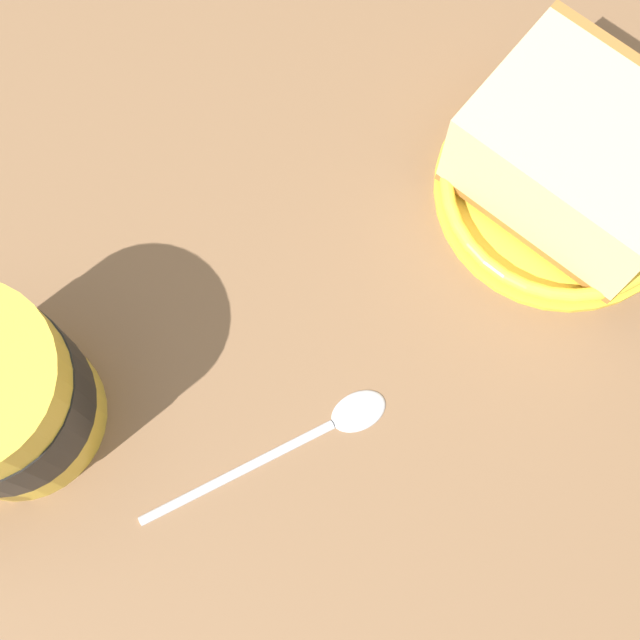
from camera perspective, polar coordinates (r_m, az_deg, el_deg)
The scene contains 4 objects.
ground_plane at distance 51.54cm, azimuth 2.72°, elevation 3.30°, with size 117.32×117.32×3.33cm, color brown.
small_plate at distance 52.41cm, azimuth 14.89°, elevation 8.05°, with size 14.05×14.05×1.59cm.
cake_slice at distance 49.70cm, azimuth 16.01°, elevation 9.83°, with size 14.11×14.46×6.39cm.
teaspoon at distance 47.02cm, azimuth -0.28°, elevation -6.97°, with size 13.65×5.01×0.80cm.
Camera 1 is at (5.78, 16.88, 46.68)cm, focal length 51.44 mm.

